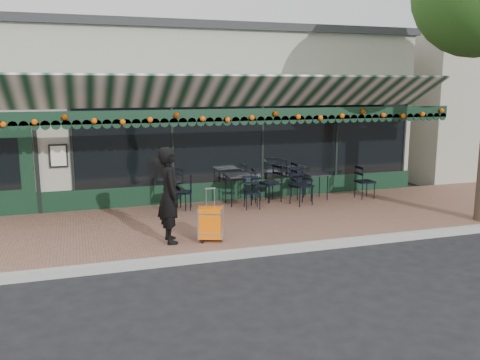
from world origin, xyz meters
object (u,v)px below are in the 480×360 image
object	(u,v)px
chair_b_left	(184,193)
chair_solo	(175,191)
woman	(169,195)
cafe_table_a	(316,176)
suitcase	(211,224)
cafe_table_b	(238,177)
chair_b_right	(261,185)
chair_a_extra	(365,182)
chair_b_front	(252,193)
chair_a_left	(271,183)
chair_a_right	(302,180)
chair_a_front	(301,186)

from	to	relation	value
chair_b_left	chair_solo	xyz separation A→B (m)	(-0.22, -0.08, 0.07)
woman	cafe_table_a	bearing A→B (deg)	-61.35
suitcase	cafe_table_b	world-z (taller)	suitcase
chair_b_left	chair_b_right	bearing A→B (deg)	109.86
chair_a_extra	chair_b_left	bearing A→B (deg)	86.00
woman	chair_solo	distance (m)	2.54
chair_b_left	chair_b_front	size ratio (longest dim) A/B	1.03
cafe_table_a	chair_a_left	xyz separation A→B (m)	(-1.23, 0.11, -0.14)
chair_solo	cafe_table_b	bearing A→B (deg)	-91.08
suitcase	chair_a_right	size ratio (longest dim) A/B	1.07
cafe_table_b	chair_a_extra	bearing A→B (deg)	-6.33
cafe_table_b	chair_solo	bearing A→B (deg)	-174.23
suitcase	chair_b_right	distance (m)	3.57
cafe_table_b	chair_b_left	world-z (taller)	chair_b_left
cafe_table_a	woman	bearing A→B (deg)	-149.55
cafe_table_a	chair_a_front	size ratio (longest dim) A/B	0.71
cafe_table_b	chair_a_extra	world-z (taller)	chair_a_extra
chair_a_left	chair_a_extra	bearing A→B (deg)	67.38
cafe_table_a	chair_b_left	bearing A→B (deg)	-179.41
chair_a_right	chair_a_extra	world-z (taller)	chair_a_right
suitcase	chair_b_front	bearing A→B (deg)	73.09
cafe_table_a	chair_a_left	distance (m)	1.24
chair_a_front	chair_a_left	bearing A→B (deg)	121.89
suitcase	cafe_table_b	size ratio (longest dim) A/B	1.36
cafe_table_b	chair_solo	xyz separation A→B (m)	(-1.65, -0.17, -0.21)
chair_a_left	chair_b_front	size ratio (longest dim) A/B	1.19
chair_b_left	chair_solo	world-z (taller)	chair_solo
cafe_table_b	chair_solo	size ratio (longest dim) A/B	0.80
chair_b_left	chair_b_right	xyz separation A→B (m)	(2.07, 0.18, 0.03)
chair_a_left	chair_a_front	world-z (taller)	chair_a_front
chair_a_extra	chair_b_right	bearing A→B (deg)	79.83
chair_a_right	chair_b_right	world-z (taller)	chair_a_right
chair_b_front	chair_solo	bearing A→B (deg)	176.66
cafe_table_b	chair_a_right	world-z (taller)	chair_a_right
chair_a_extra	chair_solo	distance (m)	5.07
chair_a_right	chair_a_extra	bearing A→B (deg)	-107.79
cafe_table_b	chair_b_left	distance (m)	1.46
woman	cafe_table_b	world-z (taller)	woman
woman	chair_a_extra	distance (m)	6.06
woman	chair_a_left	xyz separation A→B (m)	(3.11, 2.66, -0.45)
woman	chair_b_right	size ratio (longest dim) A/B	2.07
chair_a_right	chair_solo	world-z (taller)	chair_a_right
chair_b_right	chair_solo	bearing A→B (deg)	103.22
chair_a_right	chair_a_front	size ratio (longest dim) A/B	1.01
cafe_table_a	chair_b_right	world-z (taller)	chair_b_right
chair_a_right	chair_b_front	distance (m)	1.80
cafe_table_b	chair_b_left	xyz separation A→B (m)	(-1.43, -0.09, -0.28)
chair_a_left	chair_a_front	xyz separation A→B (m)	(0.59, -0.59, 0.01)
chair_a_extra	chair_b_left	xyz separation A→B (m)	(-4.84, 0.29, -0.03)
chair_b_right	chair_solo	xyz separation A→B (m)	(-2.29, -0.26, 0.03)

